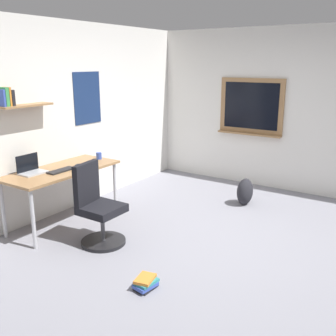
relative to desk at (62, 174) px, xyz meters
The scene contains 11 objects.
ground_plane 2.22m from the desk, 73.80° to the right, with size 5.20×5.20×0.00m, color gray.
wall_back 0.96m from the desk, 35.18° to the left, with size 5.00×0.30×2.60m.
wall_right 3.70m from the desk, 33.48° to the right, with size 0.22×5.00×2.60m.
desk is the anchor object (origin of this frame).
office_chair 0.82m from the desk, 102.70° to the right, with size 0.52×0.52×0.95m.
laptop 0.39m from the desk, 155.16° to the left, with size 0.31×0.21×0.23m.
keyboard 0.14m from the desk, 131.96° to the right, with size 0.37×0.13×0.02m, color black.
computer_mouse 0.24m from the desk, 22.22° to the right, with size 0.10×0.06×0.03m, color #262628.
coffee_mug 0.66m from the desk, ahead, with size 0.08×0.08×0.09m, color #334CA5.
backpack 2.63m from the desk, 40.75° to the right, with size 0.32×0.22×0.40m, color #232328.
book_stack_on_floor 2.02m from the desk, 109.94° to the right, with size 0.25×0.20×0.12m.
Camera 1 is at (-3.84, -1.74, 2.06)m, focal length 41.86 mm.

